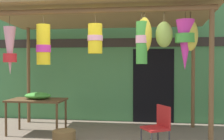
{
  "coord_description": "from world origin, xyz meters",
  "views": [
    {
      "loc": [
        0.92,
        -4.94,
        1.61
      ],
      "look_at": [
        0.08,
        1.17,
        1.46
      ],
      "focal_mm": 43.76,
      "sensor_mm": 36.0,
      "label": 1
    }
  ],
  "objects": [
    {
      "name": "flower_heap_on_table",
      "position": [
        -1.61,
        0.99,
        0.87
      ],
      "size": [
        0.61,
        0.43,
        0.15
      ],
      "color": "green",
      "rests_on": "display_table"
    },
    {
      "name": "market_stall_canopy",
      "position": [
        -0.06,
        0.86,
        2.5
      ],
      "size": [
        4.85,
        2.55,
        2.86
      ],
      "color": "brown",
      "rests_on": "ground_plane"
    },
    {
      "name": "shop_facade",
      "position": [
        0.01,
        2.68,
        1.76
      ],
      "size": [
        11.32,
        0.29,
        3.51
      ],
      "color": "#47844C",
      "rests_on": "ground_plane"
    },
    {
      "name": "display_table",
      "position": [
        -1.62,
        0.95,
        0.7
      ],
      "size": [
        1.26,
        0.72,
        0.79
      ],
      "color": "brown",
      "rests_on": "ground_plane"
    },
    {
      "name": "folding_chair",
      "position": [
        1.09,
        0.02,
        0.5
      ],
      "size": [
        0.55,
        0.55,
        0.84
      ],
      "color": "#AD1E1E",
      "rests_on": "ground_plane"
    },
    {
      "name": "wicker_basket_by_table",
      "position": [
        -0.78,
        0.33,
        0.13
      ],
      "size": [
        0.46,
        0.46,
        0.26
      ],
      "primitive_type": "cylinder",
      "color": "brown",
      "rests_on": "ground_plane"
    }
  ]
}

